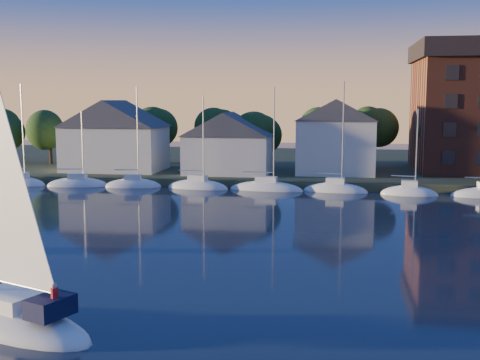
% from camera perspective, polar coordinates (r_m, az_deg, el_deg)
% --- Properties ---
extents(shoreline_land, '(160.00, 50.00, 2.00)m').
position_cam_1_polar(shoreline_land, '(96.95, 4.24, 1.27)').
color(shoreline_land, '#343B22').
rests_on(shoreline_land, ground).
extents(wooden_dock, '(120.00, 3.00, 1.00)m').
position_cam_1_polar(wooden_dock, '(74.23, 2.77, -0.67)').
color(wooden_dock, brown).
rests_on(wooden_dock, ground).
extents(clubhouse_west, '(13.65, 9.45, 9.64)m').
position_cam_1_polar(clubhouse_west, '(84.63, -11.76, 4.24)').
color(clubhouse_west, white).
rests_on(clubhouse_west, shoreline_land).
extents(clubhouse_centre, '(11.55, 8.40, 8.08)m').
position_cam_1_polar(clubhouse_centre, '(79.45, -1.13, 3.61)').
color(clubhouse_centre, white).
rests_on(clubhouse_centre, shoreline_land).
extents(clubhouse_east, '(10.50, 8.40, 9.80)m').
position_cam_1_polar(clubhouse_east, '(80.17, 9.05, 4.17)').
color(clubhouse_east, white).
rests_on(clubhouse_east, shoreline_land).
extents(tree_line, '(93.40, 5.40, 8.90)m').
position_cam_1_polar(tree_line, '(84.32, 4.97, 5.20)').
color(tree_line, '#362818').
rests_on(tree_line, shoreline_land).
extents(moored_fleet, '(95.50, 2.40, 12.05)m').
position_cam_1_polar(moored_fleet, '(70.94, 5.73, -1.00)').
color(moored_fleet, silver).
rests_on(moored_fleet, ground).
extents(hero_sailboat, '(10.74, 6.87, 15.72)m').
position_cam_1_polar(hero_sailboat, '(31.02, -20.89, -11.78)').
color(hero_sailboat, silver).
rests_on(hero_sailboat, ground).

